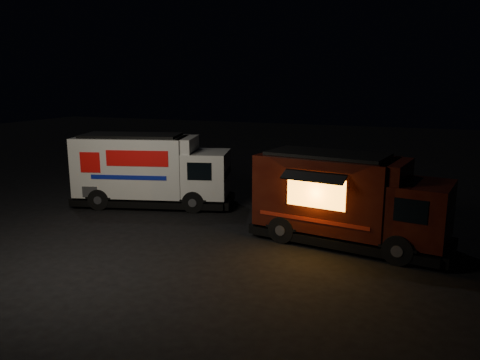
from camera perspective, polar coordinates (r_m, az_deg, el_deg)
name	(u,v)px	position (r m, az deg, el deg)	size (l,w,h in m)	color
ground	(212,241)	(14.58, -3.44, -7.42)	(80.00, 80.00, 0.00)	black
white_truck	(153,170)	(18.67, -10.53, 1.20)	(6.22, 2.12, 2.82)	silver
red_truck	(350,200)	(14.33, 13.31, -2.37)	(5.87, 2.16, 2.73)	#39120A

